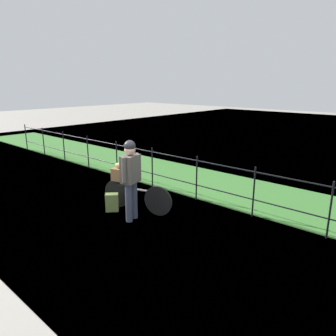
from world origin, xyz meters
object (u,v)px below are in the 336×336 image
Objects in this scene: bicycle_main at (136,196)px; terrier_dog at (121,165)px; cyclist_person at (131,173)px; wooden_crate at (121,174)px; mooring_bollard at (126,180)px; backpack_on_paving at (112,202)px.

terrier_dog is at bearing -164.76° from bicycle_main.
wooden_crate is at bearing 156.57° from cyclist_person.
wooden_crate reaches higher than bicycle_main.
mooring_bollard is at bearing 142.41° from cyclist_person.
terrier_dog is 0.80× the size of mooring_bollard.
wooden_crate is (-0.38, -0.10, 0.45)m from bicycle_main.
terrier_dog is at bearing 15.24° from wooden_crate.
terrier_dog is at bearing 33.26° from backpack_on_paving.
bicycle_main is 0.81m from cyclist_person.
cyclist_person reaches higher than mooring_bollard.
wooden_crate is 0.75m from cyclist_person.
mooring_bollard is (-1.73, 1.33, -0.80)m from cyclist_person.
mooring_bollard reaches higher than backpack_on_paving.
wooden_crate is at bearing -164.76° from bicycle_main.
cyclist_person reaches higher than bicycle_main.
terrier_dog is 0.19× the size of cyclist_person.
terrier_dog is 1.71m from mooring_bollard.
mooring_bollard is at bearing 146.96° from bicycle_main.
mooring_bollard is (-1.09, 1.04, -0.81)m from terrier_dog.
terrier_dog is 0.85m from backpack_on_paving.
bicycle_main is 5.15× the size of terrier_dog.
bicycle_main is 0.59m from wooden_crate.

